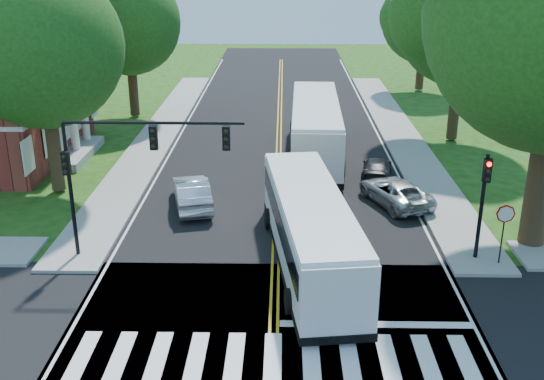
{
  "coord_description": "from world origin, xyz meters",
  "views": [
    {
      "loc": [
        0.28,
        -17.07,
        11.98
      ],
      "look_at": [
        -0.18,
        8.16,
        2.4
      ],
      "focal_mm": 42.0,
      "sensor_mm": 36.0,
      "label": 1
    }
  ],
  "objects_px": {
    "bus_lead": "(310,229)",
    "hatchback": "(192,193)",
    "suv": "(395,192)",
    "signal_ne": "(484,193)",
    "bus_follow": "(315,128)",
    "signal_nw": "(126,157)",
    "dark_sedan": "(377,168)"
  },
  "relations": [
    {
      "from": "signal_nw",
      "to": "suv",
      "type": "distance_m",
      "value": 13.77
    },
    {
      "from": "bus_lead",
      "to": "dark_sedan",
      "type": "distance_m",
      "value": 11.38
    },
    {
      "from": "signal_ne",
      "to": "dark_sedan",
      "type": "height_order",
      "value": "signal_ne"
    },
    {
      "from": "signal_ne",
      "to": "suv",
      "type": "bearing_deg",
      "value": 110.67
    },
    {
      "from": "bus_lead",
      "to": "suv",
      "type": "xyz_separation_m",
      "value": [
        4.51,
        6.66,
        -0.95
      ]
    },
    {
      "from": "bus_follow",
      "to": "signal_nw",
      "type": "bearing_deg",
      "value": 61.68
    },
    {
      "from": "signal_nw",
      "to": "hatchback",
      "type": "height_order",
      "value": "signal_nw"
    },
    {
      "from": "bus_follow",
      "to": "suv",
      "type": "bearing_deg",
      "value": 116.24
    },
    {
      "from": "bus_lead",
      "to": "dark_sedan",
      "type": "xyz_separation_m",
      "value": [
        4.13,
        10.56,
        -1.03
      ]
    },
    {
      "from": "hatchback",
      "to": "signal_nw",
      "type": "bearing_deg",
      "value": 60.02
    },
    {
      "from": "signal_nw",
      "to": "dark_sedan",
      "type": "distance_m",
      "value": 15.64
    },
    {
      "from": "signal_nw",
      "to": "bus_follow",
      "type": "bearing_deg",
      "value": 60.12
    },
    {
      "from": "bus_lead",
      "to": "suv",
      "type": "height_order",
      "value": "bus_lead"
    },
    {
      "from": "bus_lead",
      "to": "hatchback",
      "type": "bearing_deg",
      "value": -54.64
    },
    {
      "from": "signal_nw",
      "to": "hatchback",
      "type": "xyz_separation_m",
      "value": [
        1.66,
        5.59,
        -3.61
      ]
    },
    {
      "from": "bus_follow",
      "to": "bus_lead",
      "type": "bearing_deg",
      "value": 88.13
    },
    {
      "from": "hatchback",
      "to": "suv",
      "type": "xyz_separation_m",
      "value": [
        10.07,
        0.59,
        -0.11
      ]
    },
    {
      "from": "suv",
      "to": "dark_sedan",
      "type": "bearing_deg",
      "value": -105.85
    },
    {
      "from": "signal_nw",
      "to": "bus_follow",
      "type": "distance_m",
      "value": 16.45
    },
    {
      "from": "signal_ne",
      "to": "dark_sedan",
      "type": "bearing_deg",
      "value": 105.05
    },
    {
      "from": "bus_lead",
      "to": "dark_sedan",
      "type": "relative_size",
      "value": 3.07
    },
    {
      "from": "suv",
      "to": "signal_ne",
      "type": "bearing_deg",
      "value": 89.26
    },
    {
      "from": "signal_nw",
      "to": "dark_sedan",
      "type": "relative_size",
      "value": 1.84
    },
    {
      "from": "signal_nw",
      "to": "hatchback",
      "type": "distance_m",
      "value": 6.85
    },
    {
      "from": "signal_ne",
      "to": "bus_lead",
      "type": "xyz_separation_m",
      "value": [
        -6.83,
        -0.5,
        -1.36
      ]
    },
    {
      "from": "hatchback",
      "to": "signal_ne",
      "type": "bearing_deg",
      "value": 142.36
    },
    {
      "from": "bus_follow",
      "to": "suv",
      "type": "xyz_separation_m",
      "value": [
        3.63,
        -7.91,
        -1.13
      ]
    },
    {
      "from": "suv",
      "to": "bus_lead",
      "type": "bearing_deg",
      "value": 34.5
    },
    {
      "from": "hatchback",
      "to": "dark_sedan",
      "type": "bearing_deg",
      "value": -168.59
    },
    {
      "from": "signal_ne",
      "to": "bus_lead",
      "type": "height_order",
      "value": "signal_ne"
    },
    {
      "from": "signal_ne",
      "to": "suv",
      "type": "relative_size",
      "value": 0.94
    },
    {
      "from": "signal_nw",
      "to": "signal_ne",
      "type": "xyz_separation_m",
      "value": [
        14.06,
        0.01,
        -1.41
      ]
    }
  ]
}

